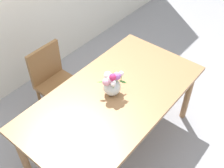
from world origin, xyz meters
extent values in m
plane|color=#939399|center=(0.00, 0.00, 0.00)|extent=(12.00, 12.00, 0.00)
cube|color=#9E7047|center=(0.00, 0.00, 0.75)|extent=(1.84, 0.98, 0.04)
cylinder|color=#9E7047|center=(0.84, -0.41, 0.36)|extent=(0.07, 0.07, 0.73)
cylinder|color=#9E7047|center=(-0.84, 0.41, 0.36)|extent=(0.07, 0.07, 0.73)
cylinder|color=#9E7047|center=(0.84, 0.41, 0.36)|extent=(0.07, 0.07, 0.73)
cube|color=olive|center=(-0.04, 0.75, 0.46)|extent=(0.42, 0.42, 0.04)
cylinder|color=olive|center=(0.14, 0.57, 0.22)|extent=(0.04, 0.04, 0.44)
cylinder|color=olive|center=(-0.22, 0.57, 0.22)|extent=(0.04, 0.04, 0.44)
cylinder|color=olive|center=(0.14, 0.93, 0.22)|extent=(0.04, 0.04, 0.44)
cylinder|color=olive|center=(-0.22, 0.93, 0.22)|extent=(0.04, 0.04, 0.44)
cube|color=olive|center=(-0.04, 0.94, 0.69)|extent=(0.42, 0.04, 0.42)
sphere|color=silver|center=(0.01, 0.03, 0.85)|extent=(0.16, 0.16, 0.16)
sphere|color=#EA9EBC|center=(-0.03, 0.02, 0.97)|extent=(0.06, 0.06, 0.06)
cylinder|color=#478438|center=(-0.03, 0.02, 0.94)|extent=(0.01, 0.01, 0.06)
sphere|color=#EA9EBC|center=(-0.05, 0.04, 0.95)|extent=(0.07, 0.07, 0.07)
cylinder|color=#478438|center=(-0.05, 0.04, 0.93)|extent=(0.01, 0.01, 0.04)
sphere|color=#B266C6|center=(0.10, 0.03, 0.94)|extent=(0.07, 0.07, 0.07)
cylinder|color=#478438|center=(0.10, 0.03, 0.93)|extent=(0.01, 0.01, 0.04)
sphere|color=white|center=(-0.04, -0.03, 0.96)|extent=(0.05, 0.05, 0.05)
cylinder|color=#478438|center=(-0.04, -0.03, 0.93)|extent=(0.01, 0.01, 0.05)
sphere|color=#EFD14C|center=(0.08, 0.02, 0.97)|extent=(0.06, 0.06, 0.06)
cylinder|color=#478438|center=(0.08, 0.02, 0.94)|extent=(0.01, 0.01, 0.06)
sphere|color=white|center=(-0.02, 0.02, 0.98)|extent=(0.08, 0.08, 0.08)
cylinder|color=#478438|center=(-0.02, 0.02, 0.94)|extent=(0.01, 0.01, 0.07)
sphere|color=white|center=(-0.01, 0.06, 0.99)|extent=(0.07, 0.07, 0.07)
cylinder|color=#478438|center=(-0.01, 0.06, 0.95)|extent=(0.01, 0.01, 0.08)
sphere|color=#D12D66|center=(-0.01, 0.00, 1.00)|extent=(0.07, 0.07, 0.07)
cylinder|color=#478438|center=(-0.01, 0.00, 0.96)|extent=(0.01, 0.01, 0.09)
sphere|color=white|center=(0.08, -0.03, 1.00)|extent=(0.05, 0.05, 0.05)
cylinder|color=#478438|center=(0.08, -0.03, 0.95)|extent=(0.01, 0.01, 0.09)
sphere|color=#B266C6|center=(0.03, -0.01, 0.99)|extent=(0.07, 0.07, 0.07)
cylinder|color=#478438|center=(0.03, -0.01, 0.95)|extent=(0.01, 0.01, 0.09)
ellipsoid|color=#478438|center=(0.12, 0.01, 0.94)|extent=(0.07, 0.04, 0.02)
ellipsoid|color=#478438|center=(-0.05, 0.03, 0.93)|extent=(0.07, 0.03, 0.02)
ellipsoid|color=#478438|center=(0.06, -0.06, 0.93)|extent=(0.06, 0.07, 0.03)
ellipsoid|color=#478438|center=(-0.06, 0.10, 0.92)|extent=(0.07, 0.07, 0.02)
camera|label=1|loc=(-1.42, -1.14, 2.64)|focal=44.85mm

